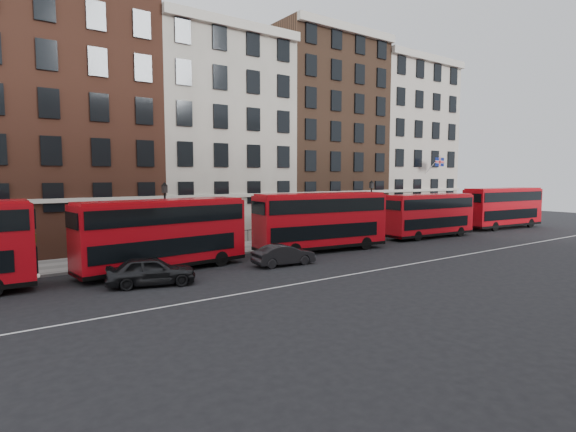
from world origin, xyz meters
TOP-DOWN VIEW (x-y plane):
  - ground at (0.00, 0.00)m, footprint 120.00×120.00m
  - pavement at (0.00, 10.50)m, footprint 80.00×5.00m
  - kerb at (0.00, 8.00)m, footprint 80.00×0.30m
  - road_centre_line at (0.00, -2.00)m, footprint 70.00×0.12m
  - building_terrace at (-0.31, 17.88)m, footprint 64.00×11.95m
  - bus_b at (-9.43, 5.52)m, footprint 10.79×3.66m
  - bus_c at (3.21, 5.53)m, footprint 11.09×3.80m
  - bus_d at (16.63, 5.53)m, footprint 10.03×2.96m
  - bus_e at (29.63, 5.53)m, footprint 10.99×3.47m
  - car_rear at (-11.29, 2.31)m, footprint 5.00×3.08m
  - car_front at (-2.31, 2.67)m, footprint 4.30×1.80m
  - lamp_post_left at (-8.04, 8.90)m, footprint 0.44×0.44m
  - lamp_post_right at (12.14, 8.83)m, footprint 0.44×0.44m
  - traffic_light at (23.39, 8.29)m, footprint 0.25×0.45m
  - iron_railings at (0.00, 12.70)m, footprint 6.60×0.06m

SIDE VIEW (x-z plane):
  - ground at x=0.00m, z-range 0.00..0.00m
  - road_centre_line at x=0.00m, z-range 0.00..0.01m
  - pavement at x=0.00m, z-range 0.00..0.15m
  - kerb at x=0.00m, z-range 0.00..0.16m
  - iron_railings at x=0.00m, z-range 0.15..1.15m
  - car_front at x=-2.31m, z-range 0.00..1.38m
  - car_rear at x=-11.29m, z-range 0.00..1.59m
  - bus_d at x=16.63m, z-range 0.15..4.31m
  - bus_b at x=-9.43m, z-range 0.16..4.61m
  - bus_e at x=29.63m, z-range 0.16..4.71m
  - traffic_light at x=23.39m, z-range 0.81..4.08m
  - bus_c at x=3.21m, z-range 0.17..4.74m
  - lamp_post_left at x=-8.04m, z-range 0.42..5.74m
  - lamp_post_right at x=12.14m, z-range 0.42..5.74m
  - building_terrace at x=-0.31m, z-range -0.76..21.24m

